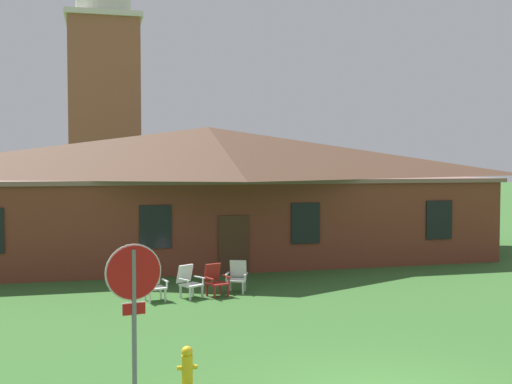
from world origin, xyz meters
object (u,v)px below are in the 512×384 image
object	(u,v)px
stop_sign	(134,302)
fire_hydrant	(187,369)
lawn_chair_middle	(237,276)
lawn_chair_by_porch	(154,283)
lawn_chair_left_end	(215,279)
lawn_chair_near_door	(189,281)

from	to	relation	value
stop_sign	fire_hydrant	world-z (taller)	stop_sign
lawn_chair_middle	fire_hydrant	xyz separation A→B (m)	(-2.68, -8.04, -0.12)
lawn_chair_by_porch	fire_hydrant	xyz separation A→B (m)	(-0.07, -7.44, -0.12)
lawn_chair_left_end	lawn_chair_middle	size ratio (longest dim) A/B	1.00
stop_sign	lawn_chair_middle	distance (m)	10.68
lawn_chair_left_end	lawn_chair_middle	world-z (taller)	same
lawn_chair_left_end	fire_hydrant	xyz separation A→B (m)	(-1.91, -7.61, -0.12)
lawn_chair_middle	lawn_chair_left_end	bearing A→B (deg)	-150.56
lawn_chair_near_door	fire_hydrant	xyz separation A→B (m)	(-1.11, -7.60, -0.12)
lawn_chair_near_door	lawn_chair_middle	distance (m)	1.63
stop_sign	lawn_chair_by_porch	distance (m)	9.49
stop_sign	lawn_chair_left_end	distance (m)	10.03
lawn_chair_near_door	lawn_chair_middle	world-z (taller)	same
lawn_chair_left_end	lawn_chair_by_porch	bearing A→B (deg)	-174.84
lawn_chair_by_porch	fire_hydrant	distance (m)	7.44
stop_sign	lawn_chair_near_door	xyz separation A→B (m)	(2.12, 9.46, -1.53)
lawn_chair_near_door	fire_hydrant	bearing A→B (deg)	-98.32
lawn_chair_left_end	lawn_chair_middle	xyz separation A→B (m)	(0.77, 0.43, 0.00)
stop_sign	lawn_chair_left_end	bearing A→B (deg)	72.89
lawn_chair_near_door	lawn_chair_left_end	bearing A→B (deg)	0.39
stop_sign	lawn_chair_by_porch	size ratio (longest dim) A/B	2.98
stop_sign	lawn_chair_near_door	bearing A→B (deg)	77.39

